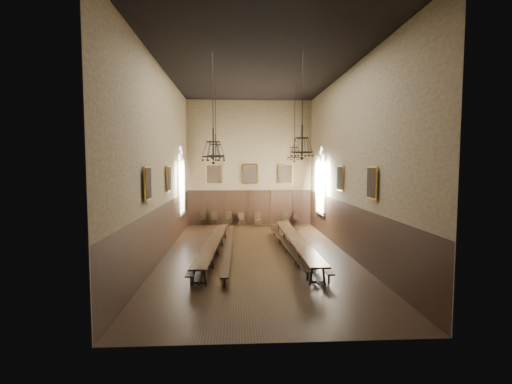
{
  "coord_description": "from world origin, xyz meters",
  "views": [
    {
      "loc": [
        -1.01,
        -17.86,
        4.46
      ],
      "look_at": [
        0.05,
        1.5,
        2.97
      ],
      "focal_mm": 26.0,
      "sensor_mm": 36.0,
      "label": 1
    }
  ],
  "objects": [
    {
      "name": "portrait_back_2",
      "position": [
        2.6,
        8.88,
        3.7
      ],
      "size": [
        1.1,
        0.12,
        1.4
      ],
      "color": "#B9882C",
      "rests_on": "wall_back"
    },
    {
      "name": "window_left",
      "position": [
        -4.43,
        5.5,
        3.4
      ],
      "size": [
        0.2,
        2.2,
        4.6
      ],
      "primitive_type": null,
      "color": "white",
      "rests_on": "wall_left"
    },
    {
      "name": "bench_left_outer",
      "position": [
        -2.45,
        0.23,
        0.29
      ],
      "size": [
        0.76,
        10.27,
        0.46
      ],
      "rotation": [
        0.0,
        0.0,
        -0.04
      ],
      "color": "black",
      "rests_on": "floor"
    },
    {
      "name": "table_left",
      "position": [
        -2.1,
        -0.26,
        0.37
      ],
      "size": [
        1.21,
        9.55,
        0.74
      ],
      "rotation": [
        0.0,
        0.0,
        -0.06
      ],
      "color": "black",
      "rests_on": "floor"
    },
    {
      "name": "wall_right",
      "position": [
        4.51,
        0.0,
        4.5
      ],
      "size": [
        0.02,
        18.0,
        9.0
      ],
      "primitive_type": "cube",
      "color": "#887853",
      "rests_on": "ground"
    },
    {
      "name": "bench_right_inner",
      "position": [
        1.53,
        0.19,
        0.27
      ],
      "size": [
        0.68,
        9.4,
        0.42
      ],
      "rotation": [
        0.0,
        0.0,
        0.04
      ],
      "color": "black",
      "rests_on": "floor"
    },
    {
      "name": "chandelier_back_left",
      "position": [
        -2.1,
        2.69,
        5.17
      ],
      "size": [
        0.94,
        0.94,
        4.26
      ],
      "color": "black",
      "rests_on": "ceiling"
    },
    {
      "name": "portrait_right_0",
      "position": [
        4.38,
        1.0,
        3.7
      ],
      "size": [
        0.12,
        1.0,
        1.3
      ],
      "color": "#B9882C",
      "rests_on": "wall_right"
    },
    {
      "name": "chair_0",
      "position": [
        -3.41,
        8.52,
        0.31
      ],
      "size": [
        0.57,
        0.57,
        1.02
      ],
      "rotation": [
        0.0,
        0.0,
        -0.33
      ],
      "color": "black",
      "rests_on": "floor"
    },
    {
      "name": "chair_1",
      "position": [
        -2.55,
        8.54,
        0.31
      ],
      "size": [
        0.51,
        0.51,
        1.03
      ],
      "rotation": [
        0.0,
        0.0,
        0.12
      ],
      "color": "black",
      "rests_on": "floor"
    },
    {
      "name": "chandelier_back_right",
      "position": [
        2.17,
        2.11,
        5.1
      ],
      "size": [
        0.81,
        0.81,
        4.35
      ],
      "color": "black",
      "rests_on": "ceiling"
    },
    {
      "name": "table_right",
      "position": [
        1.92,
        0.04,
        0.41
      ],
      "size": [
        0.82,
        10.62,
        0.83
      ],
      "rotation": [
        0.0,
        0.0,
        0.01
      ],
      "color": "black",
      "rests_on": "floor"
    },
    {
      "name": "window_right",
      "position": [
        4.43,
        5.5,
        3.4
      ],
      "size": [
        0.2,
        2.2,
        4.6
      ],
      "primitive_type": null,
      "color": "white",
      "rests_on": "wall_right"
    },
    {
      "name": "portrait_back_0",
      "position": [
        -2.6,
        8.88,
        3.7
      ],
      "size": [
        1.1,
        0.12,
        1.4
      ],
      "color": "#B9882C",
      "rests_on": "wall_back"
    },
    {
      "name": "wall_front",
      "position": [
        0.0,
        -9.01,
        4.5
      ],
      "size": [
        9.0,
        0.02,
        9.0
      ],
      "primitive_type": "cube",
      "color": "#887853",
      "rests_on": "ground"
    },
    {
      "name": "portrait_left_0",
      "position": [
        -4.38,
        1.0,
        3.7
      ],
      "size": [
        0.12,
        1.0,
        1.3
      ],
      "color": "#B9882C",
      "rests_on": "wall_left"
    },
    {
      "name": "chandelier_front_left",
      "position": [
        -1.93,
        -2.37,
        5.02
      ],
      "size": [
        0.95,
        0.95,
        4.42
      ],
      "color": "black",
      "rests_on": "ceiling"
    },
    {
      "name": "bench_left_inner",
      "position": [
        -1.38,
        0.01,
        0.29
      ],
      "size": [
        0.39,
        10.24,
        0.46
      ],
      "rotation": [
        0.0,
        0.0,
        -0.01
      ],
      "color": "black",
      "rests_on": "floor"
    },
    {
      "name": "ceiling",
      "position": [
        0.0,
        0.0,
        9.01
      ],
      "size": [
        9.0,
        18.0,
        0.02
      ],
      "primitive_type": "cube",
      "color": "black",
      "rests_on": "ground"
    },
    {
      "name": "wall_back",
      "position": [
        0.0,
        9.01,
        4.5
      ],
      "size": [
        9.0,
        0.02,
        9.0
      ],
      "primitive_type": "cube",
      "color": "#887853",
      "rests_on": "ground"
    },
    {
      "name": "chair_6",
      "position": [
        2.6,
        8.6,
        0.28
      ],
      "size": [
        0.41,
        0.41,
        0.92
      ],
      "rotation": [
        0.0,
        0.0,
        0.0
      ],
      "color": "black",
      "rests_on": "floor"
    },
    {
      "name": "chair_2",
      "position": [
        -1.59,
        8.5,
        0.31
      ],
      "size": [
        0.58,
        0.58,
        1.03
      ],
      "rotation": [
        0.0,
        0.0,
        -0.32
      ],
      "color": "black",
      "rests_on": "floor"
    },
    {
      "name": "wainscot_panelling",
      "position": [
        0.0,
        0.0,
        1.25
      ],
      "size": [
        9.0,
        18.0,
        2.5
      ],
      "primitive_type": null,
      "color": "black",
      "rests_on": "floor"
    },
    {
      "name": "floor",
      "position": [
        0.0,
        0.0,
        -0.01
      ],
      "size": [
        9.0,
        18.0,
        0.02
      ],
      "primitive_type": "cube",
      "color": "black",
      "rests_on": "ground"
    },
    {
      "name": "chair_7",
      "position": [
        3.39,
        8.58,
        0.26
      ],
      "size": [
        0.49,
        0.49,
        0.88
      ],
      "rotation": [
        0.0,
        0.0,
        0.31
      ],
      "color": "black",
      "rests_on": "floor"
    },
    {
      "name": "chandelier_front_right",
      "position": [
        1.73,
        -2.64,
        5.19
      ],
      "size": [
        0.91,
        0.91,
        4.24
      ],
      "color": "black",
      "rests_on": "ceiling"
    },
    {
      "name": "portrait_right_1",
      "position": [
        4.38,
        -3.5,
        3.7
      ],
      "size": [
        0.12,
        1.0,
        1.3
      ],
      "color": "#B9882C",
      "rests_on": "wall_right"
    },
    {
      "name": "portrait_left_1",
      "position": [
        -4.38,
        -3.5,
        3.7
      ],
      "size": [
        0.12,
        1.0,
        1.3
      ],
      "color": "#B9882C",
      "rests_on": "wall_left"
    },
    {
      "name": "wall_left",
      "position": [
        -4.51,
        0.0,
        4.5
      ],
      "size": [
        0.02,
        18.0,
        9.0
      ],
      "primitive_type": "cube",
      "color": "#887853",
      "rests_on": "ground"
    },
    {
      "name": "chair_4",
      "position": [
        0.59,
        8.48,
        0.27
      ],
      "size": [
        0.44,
        0.44,
        0.91
      ],
      "rotation": [
        0.0,
        0.0,
        0.11
      ],
      "color": "black",
      "rests_on": "floor"
    },
    {
      "name": "chair_3",
      "position": [
        -0.6,
        8.57,
        0.28
      ],
      "size": [
        0.49,
        0.49,
        0.93
      ],
      "rotation": [
        0.0,
        0.0,
        0.23
      ],
      "color": "black",
      "rests_on": "floor"
    },
    {
      "name": "bench_right_outer",
      "position": [
        2.46,
        -0.02,
        0.28
      ],
      "size": [
        0.3,
        9.66,
        0.43
      ],
      "rotation": [
        0.0,
        0.0,
        -0.0
      ],
      "color": "black",
      "rests_on": "floor"
    },
    {
      "name": "portrait_back_1",
      "position": [
        0.0,
        8.88,
        3.7
      ],
      "size": [
        1.1,
        0.12,
        1.4
      ],
      "color": "#B9882C",
      "rests_on": "wall_back"
    }
  ]
}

